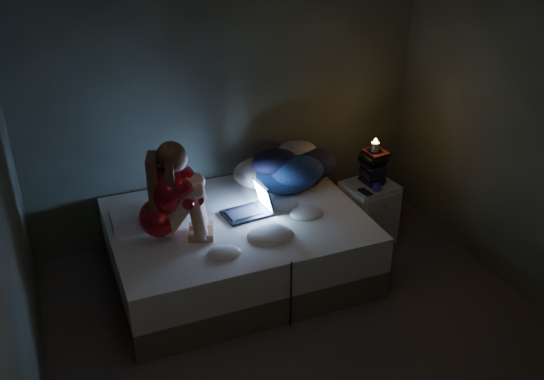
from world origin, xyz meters
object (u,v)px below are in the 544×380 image
bed (238,246)px  candle (375,145)px  laptop (246,200)px  nightstand (368,212)px  phone (362,191)px  woman (158,191)px

bed → candle: 1.47m
laptop → nightstand: laptop is taller
bed → candle: bearing=4.2°
candle → phone: size_ratio=0.57×
woman → laptop: woman is taller
woman → candle: (1.92, 0.15, -0.01)m
nightstand → phone: size_ratio=4.09×
nightstand → bed: bearing=175.3°
bed → phone: bearing=-1.5°
laptop → nightstand: (1.18, 0.05, -0.40)m
candle → woman: bearing=-175.6°
woman → phone: (1.76, 0.02, -0.36)m
woman → nightstand: 2.01m
bed → phone: 1.18m
phone → laptop: bearing=176.4°
phone → bed: bearing=177.5°
nightstand → candle: candle is taller
candle → bed: bearing=-175.8°
woman → candle: 1.93m
bed → phone: phone is taller
nightstand → woman: bearing=175.9°
bed → laptop: size_ratio=5.30×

